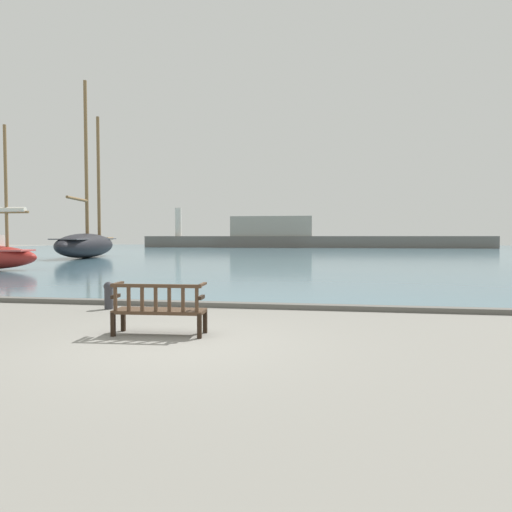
{
  "coord_description": "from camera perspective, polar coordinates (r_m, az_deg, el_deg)",
  "views": [
    {
      "loc": [
        2.49,
        -7.03,
        1.74
      ],
      "look_at": [
        -0.23,
        10.0,
        1.0
      ],
      "focal_mm": 32.0,
      "sensor_mm": 36.0,
      "label": 1
    }
  ],
  "objects": [
    {
      "name": "park_bench",
      "position": [
        8.24,
        -12.02,
        -6.44
      ],
      "size": [
        1.63,
        0.61,
        0.92
      ],
      "color": "black",
      "rests_on": "ground"
    },
    {
      "name": "mooring_bollard",
      "position": [
        11.49,
        -17.94,
        -4.51
      ],
      "size": [
        0.23,
        0.23,
        0.66
      ],
      "color": "#2D2D33",
      "rests_on": "ground"
    },
    {
      "name": "sailboat_far_starboard",
      "position": [
        38.16,
        -20.43,
        1.54
      ],
      "size": [
        4.15,
        11.55,
        13.79
      ],
      "color": "black",
      "rests_on": "harbor_water"
    },
    {
      "name": "harbor_water",
      "position": [
        51.12,
        6.26,
        0.53
      ],
      "size": [
        100.0,
        80.0,
        0.08
      ],
      "primitive_type": "cube",
      "color": "slate",
      "rests_on": "ground"
    },
    {
      "name": "ground_plane",
      "position": [
        7.66,
        -10.33,
        -10.7
      ],
      "size": [
        160.0,
        160.0,
        0.0
      ],
      "primitive_type": "plane",
      "color": "gray"
    },
    {
      "name": "quay_edge_kerb",
      "position": [
        11.29,
        -3.8,
        -6.1
      ],
      "size": [
        40.0,
        0.3,
        0.12
      ],
      "primitive_type": "cube",
      "color": "#5B5954",
      "rests_on": "ground"
    },
    {
      "name": "far_breakwater",
      "position": [
        68.74,
        5.47,
        2.27
      ],
      "size": [
        51.71,
        2.4,
        6.22
      ],
      "color": "#66605B",
      "rests_on": "ground"
    }
  ]
}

